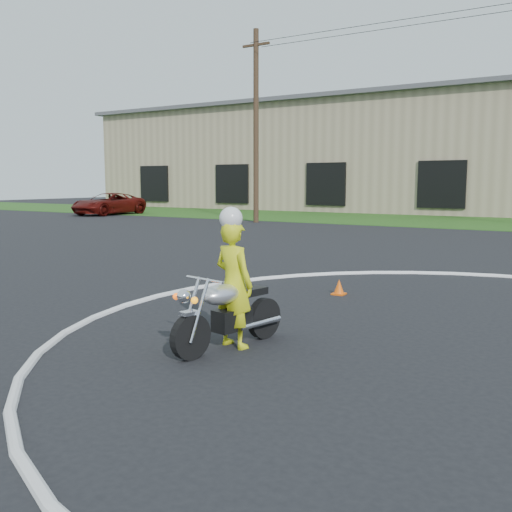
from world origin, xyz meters
The scene contains 5 objects.
ground centered at (0.00, 0.00, 0.00)m, with size 120.00×120.00×0.00m, color black.
primary_motorcycle centered at (-2.96, 0.97, 0.49)m, with size 0.76×1.89×1.00m.
rider_primary_grp centered at (-2.96, 1.10, 0.90)m, with size 0.68×0.52×1.86m.
pickup_grp centered at (-27.02, 21.86, 0.72)m, with size 2.42×5.18×1.44m.
warehouse centered at (-18.00, 39.99, 4.16)m, with size 41.00×17.00×8.30m.
Camera 1 is at (1.19, -5.00, 2.18)m, focal length 40.00 mm.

